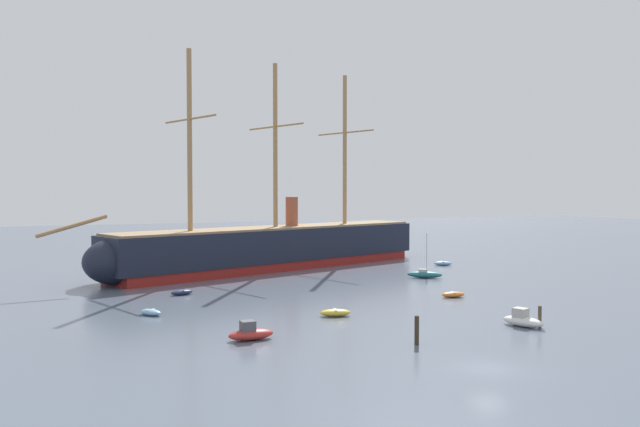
{
  "coord_description": "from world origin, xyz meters",
  "views": [
    {
      "loc": [
        -27.13,
        -34.21,
        12.09
      ],
      "look_at": [
        3.98,
        38.19,
        9.2
      ],
      "focal_mm": 35.23,
      "sensor_mm": 36.0,
      "label": 1
    }
  ],
  "objects_px": {
    "dinghy_far_right": "(443,263)",
    "mooring_piling_left_pair": "(417,330)",
    "dinghy_mid_left": "(151,312)",
    "dinghy_near_centre": "(335,313)",
    "dinghy_alongside_bow": "(182,292)",
    "sailboat_alongside_stern": "(425,274)",
    "motorboat_distant_centre": "(259,261)",
    "mooring_piling_nearest": "(540,317)",
    "dinghy_mid_right": "(453,294)",
    "motorboat_foreground_left": "(250,333)",
    "motorboat_foreground_right": "(523,320)",
    "tall_ship": "(276,246)"
  },
  "relations": [
    {
      "from": "dinghy_far_right",
      "to": "mooring_piling_left_pair",
      "type": "relative_size",
      "value": 1.4
    },
    {
      "from": "dinghy_far_right",
      "to": "dinghy_mid_left",
      "type": "bearing_deg",
      "value": -155.12
    },
    {
      "from": "dinghy_near_centre",
      "to": "dinghy_alongside_bow",
      "type": "height_order",
      "value": "dinghy_near_centre"
    },
    {
      "from": "dinghy_near_centre",
      "to": "sailboat_alongside_stern",
      "type": "xyz_separation_m",
      "value": [
        22.42,
        19.22,
        0.17
      ]
    },
    {
      "from": "dinghy_far_right",
      "to": "sailboat_alongside_stern",
      "type": "bearing_deg",
      "value": -133.65
    },
    {
      "from": "dinghy_mid_left",
      "to": "sailboat_alongside_stern",
      "type": "relative_size",
      "value": 0.44
    },
    {
      "from": "sailboat_alongside_stern",
      "to": "motorboat_distant_centre",
      "type": "xyz_separation_m",
      "value": [
        -16.76,
        22.63,
        0.16
      ]
    },
    {
      "from": "motorboat_distant_centre",
      "to": "mooring_piling_nearest",
      "type": "distance_m",
      "value": 54.13
    },
    {
      "from": "dinghy_mid_right",
      "to": "mooring_piling_nearest",
      "type": "xyz_separation_m",
      "value": [
        -2.17,
        -16.04,
        0.63
      ]
    },
    {
      "from": "dinghy_near_centre",
      "to": "sailboat_alongside_stern",
      "type": "bearing_deg",
      "value": 40.6
    },
    {
      "from": "sailboat_alongside_stern",
      "to": "dinghy_far_right",
      "type": "height_order",
      "value": "sailboat_alongside_stern"
    },
    {
      "from": "dinghy_mid_left",
      "to": "dinghy_far_right",
      "type": "bearing_deg",
      "value": 24.88
    },
    {
      "from": "motorboat_foreground_left",
      "to": "dinghy_mid_left",
      "type": "distance_m",
      "value": 14.71
    },
    {
      "from": "sailboat_alongside_stern",
      "to": "dinghy_mid_right",
      "type": "bearing_deg",
      "value": -111.09
    },
    {
      "from": "motorboat_foreground_left",
      "to": "motorboat_foreground_right",
      "type": "bearing_deg",
      "value": -11.22
    },
    {
      "from": "tall_ship",
      "to": "motorboat_foreground_right",
      "type": "relative_size",
      "value": 15.16
    },
    {
      "from": "dinghy_near_centre",
      "to": "dinghy_alongside_bow",
      "type": "distance_m",
      "value": 21.39
    },
    {
      "from": "dinghy_mid_right",
      "to": "sailboat_alongside_stern",
      "type": "height_order",
      "value": "sailboat_alongside_stern"
    },
    {
      "from": "motorboat_distant_centre",
      "to": "dinghy_far_right",
      "type": "bearing_deg",
      "value": -22.71
    },
    {
      "from": "sailboat_alongside_stern",
      "to": "mooring_piling_left_pair",
      "type": "bearing_deg",
      "value": -123.65
    },
    {
      "from": "dinghy_mid_left",
      "to": "mooring_piling_nearest",
      "type": "xyz_separation_m",
      "value": [
        30.81,
        -19.06,
        0.65
      ]
    },
    {
      "from": "tall_ship",
      "to": "dinghy_mid_right",
      "type": "relative_size",
      "value": 21.82
    },
    {
      "from": "motorboat_foreground_left",
      "to": "sailboat_alongside_stern",
      "type": "xyz_separation_m",
      "value": [
        32.7,
        25.15,
        -0.03
      ]
    },
    {
      "from": "dinghy_near_centre",
      "to": "sailboat_alongside_stern",
      "type": "height_order",
      "value": "sailboat_alongside_stern"
    },
    {
      "from": "dinghy_far_right",
      "to": "dinghy_alongside_bow",
      "type": "bearing_deg",
      "value": -164.65
    },
    {
      "from": "dinghy_mid_left",
      "to": "dinghy_alongside_bow",
      "type": "distance_m",
      "value": 11.84
    },
    {
      "from": "motorboat_foreground_left",
      "to": "mooring_piling_left_pair",
      "type": "distance_m",
      "value": 13.33
    },
    {
      "from": "dinghy_near_centre",
      "to": "dinghy_alongside_bow",
      "type": "relative_size",
      "value": 1.15
    },
    {
      "from": "dinghy_mid_right",
      "to": "dinghy_alongside_bow",
      "type": "bearing_deg",
      "value": 153.83
    },
    {
      "from": "dinghy_alongside_bow",
      "to": "mooring_piling_nearest",
      "type": "bearing_deg",
      "value": -49.12
    },
    {
      "from": "dinghy_mid_right",
      "to": "motorboat_foreground_right",
      "type": "bearing_deg",
      "value": -102.21
    },
    {
      "from": "tall_ship",
      "to": "motorboat_distant_centre",
      "type": "distance_m",
      "value": 5.6
    },
    {
      "from": "motorboat_foreground_left",
      "to": "dinghy_alongside_bow",
      "type": "bearing_deg",
      "value": 92.16
    },
    {
      "from": "motorboat_foreground_right",
      "to": "dinghy_mid_left",
      "type": "distance_m",
      "value": 34.82
    },
    {
      "from": "dinghy_far_right",
      "to": "motorboat_distant_centre",
      "type": "distance_m",
      "value": 29.71
    },
    {
      "from": "motorboat_distant_centre",
      "to": "dinghy_alongside_bow",
      "type": "bearing_deg",
      "value": -125.5
    },
    {
      "from": "dinghy_far_right",
      "to": "mooring_piling_nearest",
      "type": "height_order",
      "value": "mooring_piling_nearest"
    },
    {
      "from": "dinghy_mid_right",
      "to": "mooring_piling_left_pair",
      "type": "bearing_deg",
      "value": -132.21
    },
    {
      "from": "motorboat_foreground_left",
      "to": "mooring_piling_left_pair",
      "type": "bearing_deg",
      "value": -29.91
    },
    {
      "from": "dinghy_far_right",
      "to": "motorboat_distant_centre",
      "type": "height_order",
      "value": "motorboat_distant_centre"
    },
    {
      "from": "dinghy_mid_left",
      "to": "dinghy_mid_right",
      "type": "bearing_deg",
      "value": -5.23
    },
    {
      "from": "motorboat_foreground_right",
      "to": "mooring_piling_nearest",
      "type": "height_order",
      "value": "mooring_piling_nearest"
    },
    {
      "from": "motorboat_distant_centre",
      "to": "dinghy_mid_left",
      "type": "bearing_deg",
      "value": -122.53
    },
    {
      "from": "sailboat_alongside_stern",
      "to": "mooring_piling_nearest",
      "type": "xyz_separation_m",
      "value": [
        -7.85,
        -30.76,
        0.42
      ]
    },
    {
      "from": "motorboat_foreground_right",
      "to": "sailboat_alongside_stern",
      "type": "xyz_separation_m",
      "value": [
        8.95,
        29.86,
        -0.04
      ]
    },
    {
      "from": "tall_ship",
      "to": "motorboat_foreground_right",
      "type": "height_order",
      "value": "tall_ship"
    },
    {
      "from": "motorboat_foreground_left",
      "to": "dinghy_far_right",
      "type": "relative_size",
      "value": 1.19
    },
    {
      "from": "dinghy_alongside_bow",
      "to": "mooring_piling_left_pair",
      "type": "bearing_deg",
      "value": -67.99
    },
    {
      "from": "mooring_piling_left_pair",
      "to": "sailboat_alongside_stern",
      "type": "bearing_deg",
      "value": 56.35
    },
    {
      "from": "dinghy_alongside_bow",
      "to": "mooring_piling_nearest",
      "type": "distance_m",
      "value": 39.38
    }
  ]
}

